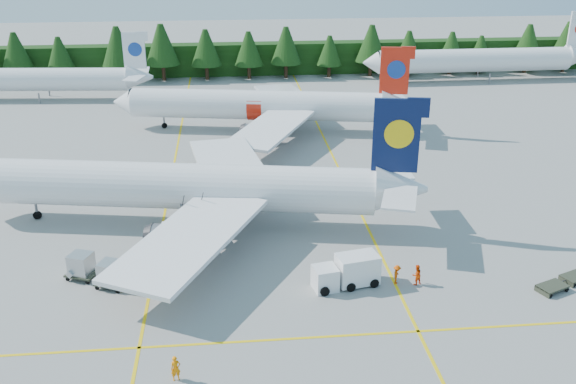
{
  "coord_description": "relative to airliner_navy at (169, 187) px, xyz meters",
  "views": [
    {
      "loc": [
        -7.26,
        -43.97,
        27.38
      ],
      "look_at": [
        -1.67,
        12.77,
        3.5
      ],
      "focal_mm": 40.0,
      "sensor_mm": 36.0,
      "label": 1
    }
  ],
  "objects": [
    {
      "name": "airstairs",
      "position": [
        2.64,
        -4.52,
        -3.12
      ],
      "size": [
        4.59,
        6.23,
        3.72
      ],
      "rotation": [
        0.0,
        0.0,
        0.3
      ],
      "color": "white",
      "rests_on": "ground"
    },
    {
      "name": "airliner_red",
      "position": [
        9.25,
        30.35,
        -0.28
      ],
      "size": [
        41.43,
        33.8,
        12.14
      ],
      "rotation": [
        0.0,
        0.0,
        -0.18
      ],
      "color": "white",
      "rests_on": "ground"
    },
    {
      "name": "taxi_stripe_cross",
      "position": [
        13.1,
        -20.22,
        -3.93
      ],
      "size": [
        80.0,
        0.25,
        0.01
      ],
      "primitive_type": "cube",
      "color": "yellow",
      "rests_on": "ground"
    },
    {
      "name": "airliner_far_left",
      "position": [
        -27.63,
        51.35,
        -0.43
      ],
      "size": [
        38.46,
        6.75,
        11.18
      ],
      "rotation": [
        0.0,
        0.0,
        -0.08
      ],
      "color": "white",
      "rests_on": "ground"
    },
    {
      "name": "ground",
      "position": [
        13.1,
        -14.22,
        -3.93
      ],
      "size": [
        320.0,
        320.0,
        0.0
      ],
      "primitive_type": "plane",
      "color": "gray",
      "rests_on": "ground"
    },
    {
      "name": "uld_pair",
      "position": [
        -5.34,
        -10.83,
        -2.67
      ],
      "size": [
        5.62,
        4.3,
        1.87
      ],
      "rotation": [
        0.0,
        0.0,
        -0.38
      ],
      "color": "#333627",
      "rests_on": "ground"
    },
    {
      "name": "taxi_stripe_a",
      "position": [
        -0.9,
        5.78,
        -3.93
      ],
      "size": [
        0.25,
        120.0,
        0.01
      ],
      "primitive_type": "cube",
      "color": "yellow",
      "rests_on": "ground"
    },
    {
      "name": "airliner_navy",
      "position": [
        0.0,
        0.0,
        0.0
      ],
      "size": [
        44.67,
        36.44,
        13.08
      ],
      "rotation": [
        0.0,
        0.0,
        -0.18
      ],
      "color": "white",
      "rests_on": "ground"
    },
    {
      "name": "crew_a",
      "position": [
        1.92,
        -23.91,
        -3.05
      ],
      "size": [
        0.74,
        0.59,
        1.77
      ],
      "primitive_type": "imported",
      "rotation": [
        0.0,
        0.0,
        0.28
      ],
      "color": "orange",
      "rests_on": "ground"
    },
    {
      "name": "crew_c",
      "position": [
        19.22,
        -13.46,
        -3.1
      ],
      "size": [
        0.7,
        0.82,
        1.67
      ],
      "primitive_type": "imported",
      "rotation": [
        0.0,
        0.0,
        1.17
      ],
      "color": "#D54704",
      "rests_on": "ground"
    },
    {
      "name": "service_truck",
      "position": [
        15.0,
        -13.34,
        -2.64
      ],
      "size": [
        5.68,
        2.99,
        2.6
      ],
      "rotation": [
        0.0,
        0.0,
        0.2
      ],
      "color": "white",
      "rests_on": "ground"
    },
    {
      "name": "airliner_far_right",
      "position": [
        51.09,
        57.76,
        -0.01
      ],
      "size": [
        43.05,
        4.79,
        12.52
      ],
      "rotation": [
        0.0,
        0.0,
        0.01
      ],
      "color": "white",
      "rests_on": "ground"
    },
    {
      "name": "crew_b",
      "position": [
        20.8,
        -13.71,
        -3.05
      ],
      "size": [
        1.04,
        0.93,
        1.77
      ],
      "primitive_type": "imported",
      "rotation": [
        0.0,
        0.0,
        3.51
      ],
      "color": "#FF4405",
      "rests_on": "ground"
    },
    {
      "name": "treeline_hedge",
      "position": [
        13.1,
        67.78,
        -0.93
      ],
      "size": [
        220.0,
        4.0,
        6.0
      ],
      "primitive_type": "cube",
      "color": "black",
      "rests_on": "ground"
    },
    {
      "name": "taxi_stripe_b",
      "position": [
        19.1,
        5.78,
        -3.93
      ],
      "size": [
        0.25,
        120.0,
        0.01
      ],
      "primitive_type": "cube",
      "color": "yellow",
      "rests_on": "ground"
    }
  ]
}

